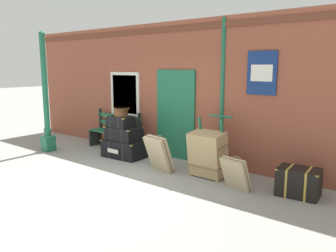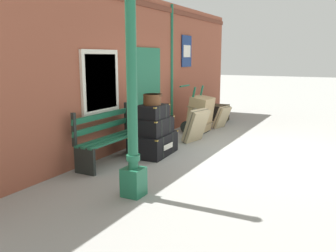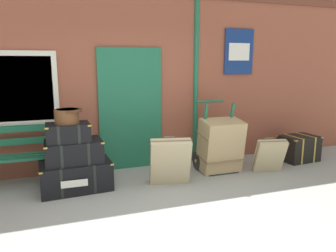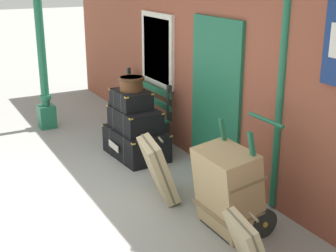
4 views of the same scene
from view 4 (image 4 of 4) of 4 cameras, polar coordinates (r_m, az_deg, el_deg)
ground_plane at (r=5.97m, az=-15.60°, el=-9.02°), size 60.00×60.00×0.00m
brick_facade at (r=6.46m, az=6.28°, el=8.61°), size 10.40×0.35×3.20m
lamp_post at (r=8.43m, az=-14.82°, el=7.34°), size 0.28×0.28×3.04m
platform_bench at (r=7.92m, az=-3.37°, el=1.92°), size 1.60×0.43×1.01m
steamer_trunk_base at (r=7.10m, az=-3.83°, el=-2.03°), size 1.05×0.72×0.43m
steamer_trunk_middle at (r=6.99m, az=-3.98°, el=0.83°), size 0.83×0.58×0.33m
steamer_trunk_top at (r=6.95m, az=-4.43°, el=3.22°), size 0.62×0.46×0.27m
round_hatbox at (r=6.90m, az=-4.41°, el=5.20°), size 0.39×0.35×0.20m
porters_trolley at (r=5.27m, az=8.71°, el=-9.06°), size 0.71×0.63×1.19m
large_brown_trunk at (r=5.09m, az=7.21°, el=-7.58°), size 0.70×0.56×0.93m
suitcase_tan at (r=4.46m, az=9.67°, el=-14.12°), size 0.55×0.42×0.61m
suitcase_charcoal at (r=5.76m, az=-1.19°, el=-5.18°), size 0.67×0.52×0.76m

